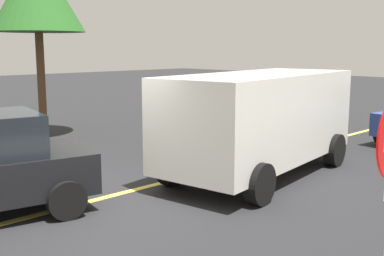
% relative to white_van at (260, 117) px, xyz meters
% --- Properties ---
extents(ground_plane, '(80.00, 80.00, 0.00)m').
position_rel_white_van_xyz_m(ground_plane, '(-3.81, 0.98, -1.27)').
color(ground_plane, '#262628').
extents(lane_marking_centre, '(28.00, 0.16, 0.01)m').
position_rel_white_van_xyz_m(lane_marking_centre, '(-0.81, 0.98, -1.26)').
color(lane_marking_centre, '#E0D14C').
extents(white_van, '(5.44, 2.87, 2.20)m').
position_rel_white_van_xyz_m(white_van, '(0.00, 0.00, 0.00)').
color(white_van, silver).
rests_on(white_van, ground_plane).
extents(car_yellow_mid_road, '(4.52, 2.14, 1.66)m').
position_rel_white_van_xyz_m(car_yellow_mid_road, '(4.83, 3.86, -0.44)').
color(car_yellow_mid_road, gold).
rests_on(car_yellow_mid_road, ground_plane).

